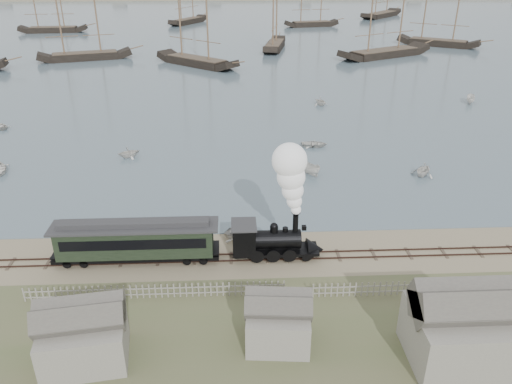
{
  "coord_description": "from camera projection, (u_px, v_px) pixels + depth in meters",
  "views": [
    {
      "loc": [
        -0.61,
        -37.0,
        22.98
      ],
      "look_at": [
        1.32,
        3.35,
        3.5
      ],
      "focal_mm": 35.0,
      "sensor_mm": 36.0,
      "label": 1
    }
  ],
  "objects": [
    {
      "name": "schooner_3",
      "position": [
        275.0,
        9.0,
        125.89
      ],
      "size": [
        8.12,
        19.4,
        20.0
      ],
      "primitive_type": null,
      "rotation": [
        0.0,
        0.0,
        1.37
      ],
      "color": "black",
      "rests_on": "harbor_water"
    },
    {
      "name": "picket_fence_west",
      "position": [
        157.0,
        298.0,
        36.72
      ],
      "size": [
        19.0,
        0.1,
        1.2
      ],
      "primitive_type": null,
      "color": "gray",
      "rests_on": "ground"
    },
    {
      "name": "rowboat_4",
      "position": [
        423.0,
        170.0,
        56.23
      ],
      "size": [
        3.91,
        3.87,
        1.56
      ],
      "primitive_type": "imported",
      "rotation": [
        0.0,
        0.0,
        5.57
      ],
      "color": "silver",
      "rests_on": "harbor_water"
    },
    {
      "name": "schooner_5",
      "position": [
        443.0,
        7.0,
        130.53
      ],
      "size": [
        20.54,
        15.57,
        20.0
      ],
      "primitive_type": null,
      "rotation": [
        0.0,
        0.0,
        -0.57
      ],
      "color": "black",
      "rests_on": "harbor_water"
    },
    {
      "name": "rowboat_7",
      "position": [
        321.0,
        101.0,
        82.27
      ],
      "size": [
        3.5,
        3.33,
        1.44
      ],
      "primitive_type": "imported",
      "rotation": [
        0.0,
        0.0,
        0.47
      ],
      "color": "silver",
      "rests_on": "harbor_water"
    },
    {
      "name": "rail_track",
      "position": [
        243.0,
        258.0,
        41.48
      ],
      "size": [
        120.0,
        1.8,
        0.16
      ],
      "color": "#38241E",
      "rests_on": "ground"
    },
    {
      "name": "ground",
      "position": [
        243.0,
        245.0,
        43.3
      ],
      "size": [
        600.0,
        600.0,
        0.0
      ],
      "primitive_type": "plane",
      "color": "gray",
      "rests_on": "ground"
    },
    {
      "name": "harbor_water",
      "position": [
        232.0,
        17.0,
        196.23
      ],
      "size": [
        600.0,
        336.0,
        0.06
      ],
      "primitive_type": "cube",
      "color": "#4D646E",
      "rests_on": "ground"
    },
    {
      "name": "shed_left",
      "position": [
        88.0,
        359.0,
        31.18
      ],
      "size": [
        5.0,
        4.0,
        4.1
      ],
      "primitive_type": null,
      "color": "gray",
      "rests_on": "ground"
    },
    {
      "name": "schooner_2",
      "position": [
        194.0,
        18.0,
        107.33
      ],
      "size": [
        19.7,
        18.41,
        20.0
      ],
      "primitive_type": null,
      "rotation": [
        0.0,
        0.0,
        -0.73
      ],
      "color": "black",
      "rests_on": "harbor_water"
    },
    {
      "name": "passenger_coach",
      "position": [
        136.0,
        239.0,
        40.24
      ],
      "size": [
        13.36,
        2.58,
        3.24
      ],
      "color": "black",
      "rests_on": "ground"
    },
    {
      "name": "schooner_4",
      "position": [
        389.0,
        13.0,
        116.52
      ],
      "size": [
        25.42,
        17.14,
        20.0
      ],
      "primitive_type": null,
      "rotation": [
        0.0,
        0.0,
        0.48
      ],
      "color": "black",
      "rests_on": "harbor_water"
    },
    {
      "name": "locomotive",
      "position": [
        287.0,
        210.0,
        39.74
      ],
      "size": [
        7.66,
        2.86,
        9.54
      ],
      "color": "black",
      "rests_on": "ground"
    },
    {
      "name": "picket_fence_east",
      "position": [
        413.0,
        294.0,
        37.09
      ],
      "size": [
        15.0,
        0.1,
        1.2
      ],
      "primitive_type": null,
      "color": "gray",
      "rests_on": "ground"
    },
    {
      "name": "rowboat_3",
      "position": [
        314.0,
        144.0,
        64.96
      ],
      "size": [
        2.7,
        3.58,
        0.7
      ],
      "primitive_type": "imported",
      "rotation": [
        0.0,
        0.0,
        1.49
      ],
      "color": "silver",
      "rests_on": "harbor_water"
    },
    {
      "name": "rowboat_5",
      "position": [
        470.0,
        99.0,
        83.48
      ],
      "size": [
        3.59,
        2.51,
        1.3
      ],
      "primitive_type": "imported",
      "rotation": [
        0.0,
        0.0,
        2.73
      ],
      "color": "silver",
      "rests_on": "harbor_water"
    },
    {
      "name": "rowboat_1",
      "position": [
        129.0,
        152.0,
        61.35
      ],
      "size": [
        3.19,
        3.37,
        1.4
      ],
      "primitive_type": "imported",
      "rotation": [
        0.0,
        0.0,
        2.0
      ],
      "color": "silver",
      "rests_on": "harbor_water"
    },
    {
      "name": "shed_right",
      "position": [
        455.0,
        358.0,
        31.27
      ],
      "size": [
        6.0,
        5.0,
        5.1
      ],
      "primitive_type": null,
      "color": "gray",
      "rests_on": "ground"
    },
    {
      "name": "schooner_1",
      "position": [
        79.0,
        15.0,
        113.14
      ],
      "size": [
        21.72,
        10.73,
        20.0
      ],
      "primitive_type": null,
      "rotation": [
        0.0,
        0.0,
        0.29
      ],
      "color": "black",
      "rests_on": "harbor_water"
    },
    {
      "name": "shed_mid",
      "position": [
        278.0,
        342.0,
        32.59
      ],
      "size": [
        4.0,
        3.5,
        3.6
      ],
      "primitive_type": null,
      "color": "gray",
      "rests_on": "ground"
    },
    {
      "name": "rowboat_2",
      "position": [
        307.0,
        168.0,
        56.81
      ],
      "size": [
        3.65,
        3.46,
        1.41
      ],
      "primitive_type": "imported",
      "rotation": [
        0.0,
        0.0,
        3.87
      ],
      "color": "silver",
      "rests_on": "harbor_water"
    },
    {
      "name": "beached_dinghy",
      "position": [
        246.0,
        236.0,
        43.94
      ],
      "size": [
        4.2,
        4.66,
        0.79
      ],
      "primitive_type": "imported",
      "rotation": [
        0.0,
        0.0,
        1.09
      ],
      "color": "silver",
      "rests_on": "ground"
    }
  ]
}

